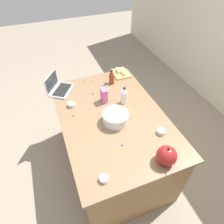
# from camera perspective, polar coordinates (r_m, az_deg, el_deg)

# --- Properties ---
(ground_plane) EXTENTS (12.00, 12.00, 0.00)m
(ground_plane) POSITION_cam_1_polar(r_m,az_deg,el_deg) (2.85, -0.00, -13.96)
(ground_plane) COLOR gray
(island_counter) EXTENTS (1.66, 1.11, 0.90)m
(island_counter) POSITION_cam_1_polar(r_m,az_deg,el_deg) (2.48, -0.00, -8.37)
(island_counter) COLOR olive
(island_counter) RESTS_ON ground
(laptop) EXTENTS (0.38, 0.36, 0.22)m
(laptop) POSITION_cam_1_polar(r_m,az_deg,el_deg) (2.54, -15.36, 6.92)
(laptop) COLOR #B7B7BC
(laptop) RESTS_ON island_counter
(mixing_bowl_large) EXTENTS (0.28, 0.28, 0.12)m
(mixing_bowl_large) POSITION_cam_1_polar(r_m,az_deg,el_deg) (2.03, 0.93, -1.55)
(mixing_bowl_large) COLOR white
(mixing_bowl_large) RESTS_ON island_counter
(bottle_soy) EXTENTS (0.07, 0.07, 0.19)m
(bottle_soy) POSITION_cam_1_polar(r_m,az_deg,el_deg) (2.56, -0.11, 9.80)
(bottle_soy) COLOR maroon
(bottle_soy) RESTS_ON island_counter
(bottle_vinegar) EXTENTS (0.07, 0.07, 0.21)m
(bottle_vinegar) POSITION_cam_1_polar(r_m,az_deg,el_deg) (2.25, 3.47, 4.44)
(bottle_vinegar) COLOR white
(bottle_vinegar) RESTS_ON island_counter
(kettle) EXTENTS (0.21, 0.18, 0.20)m
(kettle) POSITION_cam_1_polar(r_m,az_deg,el_deg) (1.78, 15.56, -12.20)
(kettle) COLOR maroon
(kettle) RESTS_ON island_counter
(cutting_board) EXTENTS (0.27, 0.21, 0.02)m
(cutting_board) POSITION_cam_1_polar(r_m,az_deg,el_deg) (2.79, 2.51, 11.16)
(cutting_board) COLOR tan
(cutting_board) RESTS_ON island_counter
(butter_stick_left) EXTENTS (0.11, 0.05, 0.04)m
(butter_stick_left) POSITION_cam_1_polar(r_m,az_deg,el_deg) (2.80, 1.76, 11.96)
(butter_stick_left) COLOR #F4E58C
(butter_stick_left) RESTS_ON cutting_board
(butter_stick_right) EXTENTS (0.11, 0.04, 0.04)m
(butter_stick_right) POSITION_cam_1_polar(r_m,az_deg,el_deg) (2.75, 3.26, 11.34)
(butter_stick_right) COLOR #F4E58C
(butter_stick_right) RESTS_ON cutting_board
(ramekin_small) EXTENTS (0.08, 0.08, 0.04)m
(ramekin_small) POSITION_cam_1_polar(r_m,az_deg,el_deg) (2.02, 14.08, -5.57)
(ramekin_small) COLOR beige
(ramekin_small) RESTS_ON island_counter
(ramekin_medium) EXTENTS (0.07, 0.07, 0.04)m
(ramekin_medium) POSITION_cam_1_polar(r_m,az_deg,el_deg) (1.68, -2.37, -18.82)
(ramekin_medium) COLOR white
(ramekin_medium) RESTS_ON island_counter
(ramekin_wide) EXTENTS (0.08, 0.08, 0.04)m
(ramekin_wide) POSITION_cam_1_polar(r_m,az_deg,el_deg) (2.29, -11.70, 2.13)
(ramekin_wide) COLOR beige
(ramekin_wide) RESTS_ON island_counter
(kitchen_timer) EXTENTS (0.07, 0.07, 0.08)m
(kitchen_timer) POSITION_cam_1_polar(r_m,az_deg,el_deg) (2.50, -1.82, 7.57)
(kitchen_timer) COLOR #B2B2B7
(kitchen_timer) RESTS_ON island_counter
(candy_bag) EXTENTS (0.09, 0.06, 0.17)m
(candy_bag) POSITION_cam_1_polar(r_m,az_deg,el_deg) (2.27, -2.30, 4.87)
(candy_bag) COLOR pink
(candy_bag) RESTS_ON island_counter
(candy_0) EXTENTS (0.02, 0.02, 0.02)m
(candy_0) POSITION_cam_1_polar(r_m,az_deg,el_deg) (2.17, -11.15, -0.87)
(candy_0) COLOR orange
(candy_0) RESTS_ON island_counter
(candy_1) EXTENTS (0.02, 0.02, 0.02)m
(candy_1) POSITION_cam_1_polar(r_m,az_deg,el_deg) (2.65, -6.05, 8.96)
(candy_1) COLOR yellow
(candy_1) RESTS_ON island_counter
(candy_2) EXTENTS (0.01, 0.01, 0.01)m
(candy_2) POSITION_cam_1_polar(r_m,az_deg,el_deg) (2.00, -2.76, -5.04)
(candy_2) COLOR blue
(candy_2) RESTS_ON island_counter
(candy_3) EXTENTS (0.02, 0.02, 0.02)m
(candy_3) POSITION_cam_1_polar(r_m,az_deg,el_deg) (2.74, -1.52, 10.59)
(candy_3) COLOR orange
(candy_3) RESTS_ON island_counter
(candy_4) EXTENTS (0.02, 0.02, 0.02)m
(candy_4) POSITION_cam_1_polar(r_m,az_deg,el_deg) (2.42, -5.64, 5.29)
(candy_4) COLOR blue
(candy_4) RESTS_ON island_counter
(candy_5) EXTENTS (0.01, 0.01, 0.01)m
(candy_5) POSITION_cam_1_polar(r_m,az_deg,el_deg) (1.87, 2.95, -9.53)
(candy_5) COLOR blue
(candy_5) RESTS_ON island_counter
(candy_6) EXTENTS (0.02, 0.02, 0.02)m
(candy_6) POSITION_cam_1_polar(r_m,az_deg,el_deg) (2.65, -7.94, 8.83)
(candy_6) COLOR orange
(candy_6) RESTS_ON island_counter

